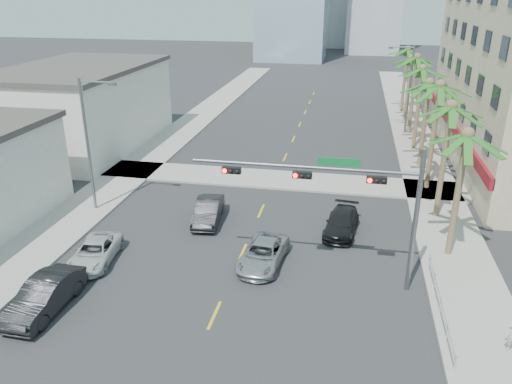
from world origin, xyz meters
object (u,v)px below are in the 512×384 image
car_lane_center (263,254)px  car_lane_right (342,223)px  car_parked_far (95,252)px  car_lane_left (208,211)px  traffic_signal_mast (349,193)px  car_parked_mid (45,296)px

car_lane_center → car_lane_right: bearing=55.0°
car_parked_far → car_lane_center: (9.19, 1.51, 0.03)m
car_lane_left → car_lane_right: car_lane_left is taller
car_lane_right → car_lane_left: bearing=-173.2°
traffic_signal_mast → car_parked_far: bearing=-178.1°
car_lane_left → traffic_signal_mast: bearing=-39.5°
traffic_signal_mast → car_lane_left: (-8.88, 5.80, -4.33)m
traffic_signal_mast → car_lane_right: 7.34m
traffic_signal_mast → car_lane_center: traffic_signal_mast is taller
car_parked_mid → car_parked_far: car_parked_mid is taller
traffic_signal_mast → car_parked_mid: 15.22m
car_parked_far → car_lane_left: (4.70, 6.26, 0.12)m
car_parked_mid → car_lane_left: size_ratio=1.08×
car_parked_far → car_lane_right: size_ratio=0.98×
car_parked_mid → car_lane_center: (9.31, 6.13, -0.15)m
car_lane_center → car_parked_mid: bearing=-141.1°
traffic_signal_mast → car_parked_mid: traffic_signal_mast is taller
car_parked_mid → car_lane_left: (4.82, 10.88, -0.06)m
car_lane_center → car_lane_right: size_ratio=1.03×
car_lane_left → car_lane_center: bearing=-53.0°
traffic_signal_mast → car_lane_center: bearing=166.5°
car_parked_mid → car_lane_right: car_parked_mid is taller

